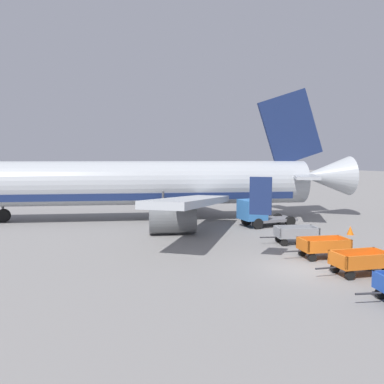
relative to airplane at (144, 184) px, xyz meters
The scene contains 7 objects.
ground_plane 18.15m from the airplane, 83.04° to the right, with size 220.00×220.00×0.00m, color gray.
airplane is the anchor object (origin of this frame).
baggage_cart_second_in_row 20.08m from the airplane, 78.43° to the right, with size 3.62×1.82×1.07m.
baggage_cart_third_in_row 17.27m from the airplane, 74.24° to the right, with size 3.62×1.96×1.07m.
baggage_cart_fourth_in_row 14.38m from the airplane, 66.74° to the right, with size 3.60×2.14×1.07m.
service_truck_beside_carts 9.93m from the airplane, 45.32° to the right, with size 4.47×2.21×2.10m.
traffic_cone_near_plane 16.63m from the airplane, 48.37° to the right, with size 0.46×0.46×0.61m, color orange.
Camera 1 is at (-12.65, -15.00, 5.41)m, focal length 37.76 mm.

